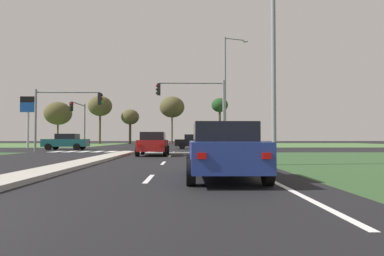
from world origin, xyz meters
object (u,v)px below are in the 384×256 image
(traffic_signal_near_left, at_px, (62,108))
(street_lamp_second, at_px, (227,87))
(pedestrian_at_median, at_px, (149,137))
(fuel_price_totem, at_px, (28,110))
(treeline_third, at_px, (130,117))
(treeline_fourth, at_px, (172,107))
(street_lamp_near, at_px, (275,56))
(traffic_signal_far_left, at_px, (80,116))
(treeline_near, at_px, (58,113))
(car_red_third, at_px, (153,144))
(car_black_second, at_px, (195,142))
(traffic_signal_near_right, at_px, (199,102))
(treeline_fifth, at_px, (220,106))
(car_blue_near, at_px, (223,150))
(treeline_second, at_px, (100,106))
(car_teal_fourth, at_px, (66,142))

(traffic_signal_near_left, distance_m, street_lamp_second, 15.15)
(pedestrian_at_median, xyz_separation_m, fuel_price_totem, (-13.34, -5.23, 3.04))
(treeline_third, distance_m, treeline_fourth, 8.59)
(traffic_signal_near_left, xyz_separation_m, street_lamp_near, (13.81, -13.21, 1.06))
(traffic_signal_far_left, xyz_separation_m, treeline_near, (-14.01, 30.71, 2.52))
(car_red_third, height_order, street_lamp_second, street_lamp_second)
(car_black_second, height_order, pedestrian_at_median, pedestrian_at_median)
(traffic_signal_near_right, relative_size, treeline_fourth, 0.63)
(treeline_fifth, bearing_deg, pedestrian_at_median, -116.37)
(treeline_fifth, bearing_deg, traffic_signal_near_right, -98.07)
(pedestrian_at_median, distance_m, treeline_fifth, 26.69)
(traffic_signal_near_left, height_order, treeline_near, treeline_near)
(street_lamp_second, distance_m, treeline_fourth, 34.28)
(car_black_second, relative_size, treeline_third, 0.62)
(car_blue_near, relative_size, traffic_signal_near_right, 0.77)
(car_black_second, relative_size, treeline_fifth, 0.46)
(traffic_signal_near_left, xyz_separation_m, pedestrian_at_median, (5.23, 16.90, -2.29))
(car_blue_near, height_order, traffic_signal_far_left, traffic_signal_far_left)
(car_blue_near, distance_m, car_red_third, 13.30)
(traffic_signal_near_right, xyz_separation_m, treeline_second, (-17.98, 39.40, 3.32))
(traffic_signal_near_left, xyz_separation_m, treeline_fourth, (7.27, 38.85, 3.63))
(car_blue_near, xyz_separation_m, car_teal_fourth, (-12.81, 23.85, -0.00))
(treeline_third, bearing_deg, treeline_fifth, 1.48)
(car_teal_fourth, distance_m, fuel_price_totem, 9.27)
(traffic_signal_far_left, distance_m, pedestrian_at_median, 9.53)
(car_black_second, bearing_deg, street_lamp_near, 7.58)
(car_teal_fourth, relative_size, treeline_near, 0.50)
(car_blue_near, distance_m, treeline_fifth, 58.71)
(traffic_signal_far_left, xyz_separation_m, fuel_price_totem, (-6.00, 0.37, 0.68))
(traffic_signal_near_right, xyz_separation_m, street_lamp_near, (2.74, -13.21, 0.55))
(car_teal_fourth, relative_size, treeline_third, 0.62)
(traffic_signal_near_right, distance_m, street_lamp_second, 6.33)
(car_blue_near, distance_m, street_lamp_second, 23.93)
(car_red_third, distance_m, pedestrian_at_median, 22.07)
(car_red_third, relative_size, treeline_fifth, 0.45)
(car_black_second, height_order, treeline_near, treeline_near)
(car_red_third, bearing_deg, traffic_signal_near_left, 147.51)
(car_teal_fourth, height_order, traffic_signal_far_left, traffic_signal_far_left)
(traffic_signal_near_right, height_order, street_lamp_near, street_lamp_near)
(treeline_fifth, bearing_deg, car_teal_fourth, -118.39)
(traffic_signal_far_left, bearing_deg, traffic_signal_near_left, -79.41)
(car_teal_fourth, distance_m, traffic_signal_far_left, 6.07)
(traffic_signal_near_right, height_order, treeline_second, treeline_second)
(treeline_fourth, bearing_deg, traffic_signal_near_right, -84.42)
(treeline_near, relative_size, treeline_third, 1.25)
(car_black_second, height_order, traffic_signal_near_right, traffic_signal_near_right)
(traffic_signal_near_right, xyz_separation_m, treeline_near, (-27.18, 42.01, 2.08))
(car_teal_fourth, relative_size, street_lamp_near, 0.51)
(pedestrian_at_median, bearing_deg, treeline_fourth, 10.06)
(car_black_second, bearing_deg, traffic_signal_far_left, -102.93)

